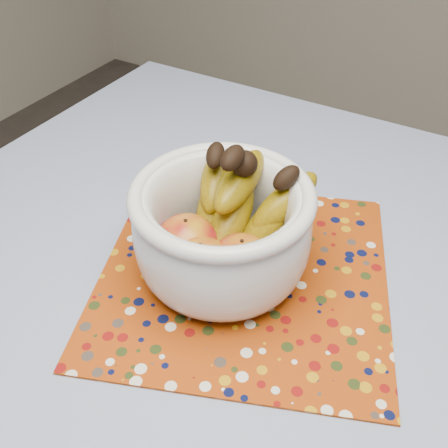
% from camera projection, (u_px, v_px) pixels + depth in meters
% --- Properties ---
extents(table, '(1.20, 1.20, 0.75)m').
position_uv_depth(table, '(257.00, 392.00, 0.71)').
color(table, brown).
rests_on(table, ground).
extents(tablecloth, '(1.32, 1.32, 0.01)m').
position_uv_depth(tablecloth, '(259.00, 356.00, 0.66)').
color(tablecloth, slate).
rests_on(tablecloth, table).
extents(placemat, '(0.53, 0.53, 0.00)m').
position_uv_depth(placemat, '(244.00, 274.00, 0.76)').
color(placemat, '#8C3107').
rests_on(placemat, tablecloth).
extents(fruit_bowl, '(0.26, 0.26, 0.20)m').
position_uv_depth(fruit_bowl, '(227.00, 223.00, 0.71)').
color(fruit_bowl, silver).
rests_on(fruit_bowl, placemat).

